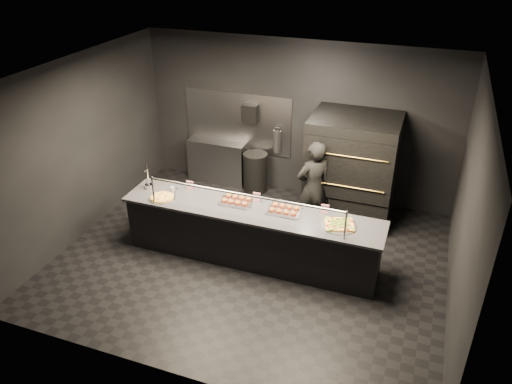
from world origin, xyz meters
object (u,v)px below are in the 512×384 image
slider_tray_b (284,210)px  worker (313,188)px  square_pizza (339,225)px  service_counter (251,235)px  pizza_oven (352,168)px  round_pizza (162,197)px  trash_bin (255,172)px  beer_tap (148,181)px  fire_extinguisher (277,141)px  towel_dispenser (250,113)px  slider_tray_a (236,200)px  prep_shelf (217,162)px

slider_tray_b → worker: 1.05m
square_pizza → service_counter: bearing=-179.5°
square_pizza → worker: worker is taller
pizza_oven → round_pizza: (-2.65, -2.05, -0.03)m
trash_bin → beer_tap: bearing=-117.1°
fire_extinguisher → trash_bin: (-0.38, -0.18, -0.66)m
trash_bin → fire_extinguisher: bearing=25.3°
service_counter → square_pizza: size_ratio=7.90×
slider_tray_b → trash_bin: size_ratio=0.67×
beer_tap → worker: (2.52, 1.07, -0.21)m
round_pizza → trash_bin: (0.72, 2.37, -0.54)m
square_pizza → slider_tray_b: bearing=172.7°
towel_dispenser → beer_tap: bearing=-111.8°
towel_dispenser → slider_tray_a: (0.61, -2.25, -0.60)m
service_counter → square_pizza: bearing=0.5°
prep_shelf → round_pizza: (0.15, -2.47, 0.49)m
service_counter → prep_shelf: bearing=124.6°
service_counter → square_pizza: 1.45m
round_pizza → trash_bin: round_pizza is taller
prep_shelf → beer_tap: (-0.23, -2.24, 0.61)m
fire_extinguisher → trash_bin: size_ratio=0.63×
fire_extinguisher → slider_tray_a: size_ratio=0.89×
service_counter → round_pizza: size_ratio=9.53×
slider_tray_a → fire_extinguisher: bearing=91.5°
pizza_oven → beer_tap: 3.53m
prep_shelf → towel_dispenser: 1.31m
towel_dispenser → slider_tray_b: (1.40, -2.27, -0.60)m
square_pizza → worker: bearing=120.5°
round_pizza → square_pizza: size_ratio=0.83×
round_pizza → worker: worker is taller
square_pizza → beer_tap: bearing=178.8°
service_counter → fire_extinguisher: (-0.35, 2.40, 0.60)m
pizza_oven → trash_bin: 2.04m
service_counter → trash_bin: size_ratio=5.14×
pizza_oven → beer_tap: (-3.03, -1.82, 0.09)m
prep_shelf → beer_tap: bearing=-95.8°
pizza_oven → worker: 0.91m
round_pizza → slider_tray_b: size_ratio=0.81×
square_pizza → fire_extinguisher: bearing=125.7°
towel_dispenser → beer_tap: (-0.93, -2.31, -0.49)m
slider_tray_b → square_pizza: size_ratio=1.02×
towel_dispenser → beer_tap: towel_dispenser is taller
towel_dispenser → slider_tray_a: 2.40m
service_counter → slider_tray_b: service_counter is taller
service_counter → prep_shelf: 2.82m
slider_tray_a → square_pizza: (1.66, -0.13, -0.01)m
beer_tap → slider_tray_a: 1.54m
pizza_oven → beer_tap: bearing=-148.9°
beer_tap → square_pizza: size_ratio=0.92×
beer_tap → pizza_oven: bearing=31.1°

